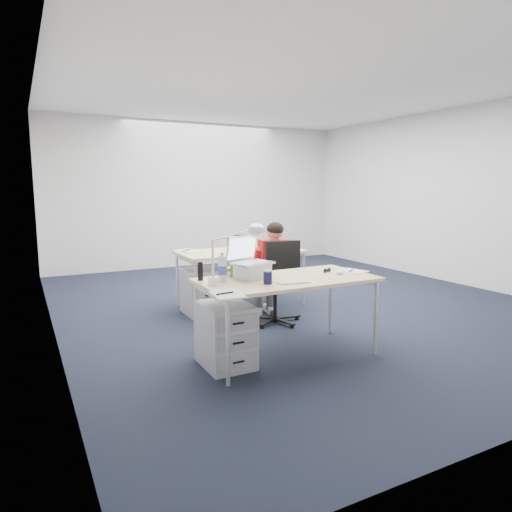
% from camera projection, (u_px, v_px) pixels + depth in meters
% --- Properties ---
extents(floor, '(7.00, 7.00, 0.00)m').
position_uv_depth(floor, '(296.00, 302.00, 6.18)').
color(floor, black).
rests_on(floor, ground).
extents(room, '(6.02, 7.02, 2.80)m').
position_uv_depth(room, '(297.00, 174.00, 5.92)').
color(room, beige).
rests_on(room, ground).
extents(desk_near, '(1.60, 0.80, 0.73)m').
position_uv_depth(desk_near, '(287.00, 283.00, 4.13)').
color(desk_near, '#DBC27E').
rests_on(desk_near, ground).
extents(desk_far, '(1.60, 0.80, 0.73)m').
position_uv_depth(desk_far, '(241.00, 254.00, 5.93)').
color(desk_far, '#DBC27E').
rests_on(desk_far, ground).
extents(office_chair, '(0.67, 0.67, 0.97)m').
position_uv_depth(office_chair, '(276.00, 300.00, 5.20)').
color(office_chair, black).
rests_on(office_chair, ground).
extents(seated_person, '(0.40, 0.66, 1.15)m').
position_uv_depth(seated_person, '(271.00, 271.00, 5.31)').
color(seated_person, red).
rests_on(seated_person, ground).
extents(drawer_pedestal_near, '(0.40, 0.50, 0.55)m').
position_uv_depth(drawer_pedestal_near, '(226.00, 335.00, 3.96)').
color(drawer_pedestal_near, '#ABADB1').
rests_on(drawer_pedestal_near, ground).
extents(drawer_pedestal_far, '(0.40, 0.50, 0.55)m').
position_uv_depth(drawer_pedestal_far, '(201.00, 292.00, 5.60)').
color(drawer_pedestal_far, '#ABADB1').
rests_on(drawer_pedestal_far, ground).
extents(silver_laptop, '(0.41, 0.36, 0.37)m').
position_uv_depth(silver_laptop, '(252.00, 258.00, 4.11)').
color(silver_laptop, silver).
rests_on(silver_laptop, desk_near).
extents(wireless_keyboard, '(0.29, 0.15, 0.01)m').
position_uv_depth(wireless_keyboard, '(293.00, 282.00, 3.92)').
color(wireless_keyboard, white).
rests_on(wireless_keyboard, desk_near).
extents(computer_mouse, '(0.08, 0.12, 0.04)m').
position_uv_depth(computer_mouse, '(339.00, 272.00, 4.32)').
color(computer_mouse, white).
rests_on(computer_mouse, desk_near).
extents(headphones, '(0.23, 0.20, 0.03)m').
position_uv_depth(headphones, '(243.00, 274.00, 4.23)').
color(headphones, black).
rests_on(headphones, desk_near).
extents(can_koozie, '(0.07, 0.07, 0.12)m').
position_uv_depth(can_koozie, '(268.00, 277.00, 3.87)').
color(can_koozie, '#13163D').
rests_on(can_koozie, desk_near).
extents(water_bottle, '(0.08, 0.08, 0.26)m').
position_uv_depth(water_bottle, '(222.00, 267.00, 3.96)').
color(water_bottle, silver).
rests_on(water_bottle, desk_near).
extents(bear_figurine, '(0.09, 0.08, 0.14)m').
position_uv_depth(bear_figurine, '(233.00, 269.00, 4.18)').
color(bear_figurine, '#207920').
rests_on(bear_figurine, desk_near).
extents(book_stack, '(0.21, 0.19, 0.08)m').
position_uv_depth(book_stack, '(233.00, 271.00, 4.25)').
color(book_stack, silver).
rests_on(book_stack, desk_near).
extents(cordless_phone, '(0.05, 0.04, 0.17)m').
position_uv_depth(cordless_phone, '(200.00, 271.00, 4.01)').
color(cordless_phone, black).
rests_on(cordless_phone, desk_near).
extents(papers_left, '(0.27, 0.35, 0.01)m').
position_uv_depth(papers_left, '(227.00, 294.00, 3.48)').
color(papers_left, '#F8E28F').
rests_on(papers_left, desk_near).
extents(papers_right, '(0.26, 0.31, 0.01)m').
position_uv_depth(papers_right, '(353.00, 271.00, 4.44)').
color(papers_right, '#F8E28F').
rests_on(papers_right, desk_near).
extents(sunglasses, '(0.13, 0.09, 0.03)m').
position_uv_depth(sunglasses, '(327.00, 271.00, 4.42)').
color(sunglasses, black).
rests_on(sunglasses, desk_near).
extents(desk_lamp, '(0.48, 0.22, 0.53)m').
position_uv_depth(desk_lamp, '(230.00, 253.00, 3.87)').
color(desk_lamp, silver).
rests_on(desk_lamp, desk_near).
extents(dark_laptop, '(0.42, 0.41, 0.24)m').
position_uv_depth(dark_laptop, '(242.00, 244.00, 5.57)').
color(dark_laptop, black).
rests_on(dark_laptop, desk_far).
extents(far_cup, '(0.08, 0.08, 0.11)m').
position_uv_depth(far_cup, '(256.00, 245.00, 6.10)').
color(far_cup, white).
rests_on(far_cup, desk_far).
extents(far_papers, '(0.32, 0.39, 0.01)m').
position_uv_depth(far_papers, '(188.00, 251.00, 5.84)').
color(far_papers, white).
rests_on(far_papers, desk_far).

